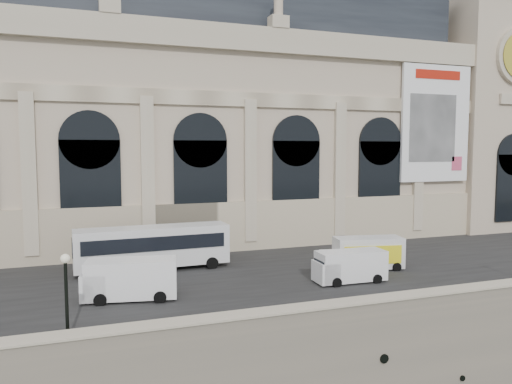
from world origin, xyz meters
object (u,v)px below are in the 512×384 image
Objects in this scene: van_b at (347,267)px; van_c at (126,280)px; box_truck at (364,253)px; bus_left at (153,246)px; lamp_left at (67,299)px.

van_c is (-16.29, 1.21, 0.17)m from van_b.
van_c is at bearing -174.40° from box_truck.
box_truck is (16.86, -5.59, -0.71)m from bus_left.
lamp_left is (-3.60, -6.72, 0.97)m from van_c.
van_b is (13.40, -8.74, -0.84)m from bus_left.
van_c is at bearing 175.75° from van_b.
van_c is 19.84m from box_truck.
lamp_left is at bearing -159.67° from box_truck.
van_b is 20.68m from lamp_left.
lamp_left is (-19.90, -5.50, 1.14)m from van_b.
lamp_left reaches higher than van_c.
lamp_left is at bearing -118.22° from van_c.
van_c is 1.37× the size of lamp_left.
van_b is at bearing 15.46° from lamp_left.
box_truck is 1.49× the size of lamp_left.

